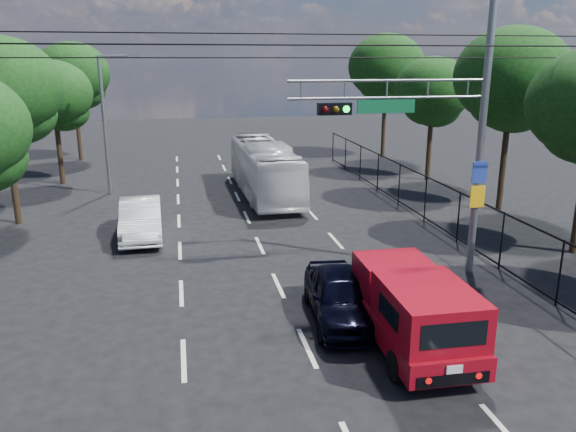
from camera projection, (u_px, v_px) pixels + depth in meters
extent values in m
cube|color=beige|center=(184.00, 360.00, 13.28)|extent=(0.12, 2.00, 0.01)
cube|color=beige|center=(181.00, 293.00, 17.05)|extent=(0.12, 2.00, 0.01)
cube|color=beige|center=(180.00, 250.00, 20.83)|extent=(0.12, 2.00, 0.01)
cube|color=beige|center=(179.00, 221.00, 24.61)|extent=(0.12, 2.00, 0.01)
cube|color=beige|center=(178.00, 199.00, 28.39)|extent=(0.12, 2.00, 0.01)
cube|color=beige|center=(178.00, 183.00, 32.16)|extent=(0.12, 2.00, 0.01)
cube|color=beige|center=(177.00, 169.00, 35.94)|extent=(0.12, 2.00, 0.01)
cube|color=beige|center=(177.00, 159.00, 39.72)|extent=(0.12, 2.00, 0.01)
cube|color=beige|center=(307.00, 348.00, 13.83)|extent=(0.12, 2.00, 0.01)
cube|color=beige|center=(278.00, 285.00, 17.61)|extent=(0.12, 2.00, 0.01)
cube|color=beige|center=(260.00, 245.00, 21.39)|extent=(0.12, 2.00, 0.01)
cube|color=beige|center=(247.00, 217.00, 25.17)|extent=(0.12, 2.00, 0.01)
cube|color=beige|center=(237.00, 196.00, 28.94)|extent=(0.12, 2.00, 0.01)
cube|color=beige|center=(230.00, 180.00, 32.72)|extent=(0.12, 2.00, 0.01)
cube|color=beige|center=(224.00, 168.00, 36.50)|extent=(0.12, 2.00, 0.01)
cube|color=beige|center=(219.00, 157.00, 40.28)|extent=(0.12, 2.00, 0.01)
cube|color=beige|center=(421.00, 336.00, 14.39)|extent=(0.12, 2.00, 0.01)
cube|color=beige|center=(369.00, 278.00, 18.17)|extent=(0.12, 2.00, 0.01)
cube|color=beige|center=(336.00, 241.00, 21.95)|extent=(0.12, 2.00, 0.01)
cube|color=beige|center=(312.00, 214.00, 25.72)|extent=(0.12, 2.00, 0.01)
cube|color=beige|center=(294.00, 194.00, 29.50)|extent=(0.12, 2.00, 0.01)
cube|color=beige|center=(280.00, 178.00, 33.28)|extent=(0.12, 2.00, 0.01)
cube|color=beige|center=(269.00, 166.00, 37.06)|extent=(0.12, 2.00, 0.01)
cube|color=beige|center=(261.00, 156.00, 40.83)|extent=(0.12, 2.00, 0.01)
cylinder|color=slate|center=(482.00, 129.00, 17.53)|extent=(0.24, 0.24, 9.50)
cylinder|color=slate|center=(391.00, 80.00, 16.55)|extent=(6.20, 0.08, 0.08)
cylinder|color=slate|center=(390.00, 98.00, 16.68)|extent=(6.20, 0.08, 0.08)
cube|color=black|center=(334.00, 109.00, 16.45)|extent=(1.00, 0.28, 0.35)
sphere|color=#3F0505|center=(325.00, 110.00, 16.25)|extent=(0.20, 0.20, 0.20)
sphere|color=#4C3805|center=(336.00, 109.00, 16.31)|extent=(0.20, 0.20, 0.20)
sphere|color=#0CE533|center=(346.00, 109.00, 16.37)|extent=(0.20, 0.20, 0.20)
cube|color=#0C5730|center=(386.00, 106.00, 16.73)|extent=(1.80, 0.05, 0.40)
cube|color=#233CA5|center=(480.00, 172.00, 17.76)|extent=(0.50, 0.04, 0.70)
cube|color=yellow|center=(477.00, 197.00, 17.98)|extent=(0.50, 0.04, 0.70)
cylinder|color=slate|center=(468.00, 88.00, 17.08)|extent=(0.05, 0.05, 0.50)
cylinder|color=slate|center=(428.00, 89.00, 16.84)|extent=(0.05, 0.05, 0.50)
cylinder|color=slate|center=(387.00, 89.00, 16.60)|extent=(0.05, 0.05, 0.50)
cylinder|color=slate|center=(345.00, 90.00, 16.36)|extent=(0.05, 0.05, 0.50)
cylinder|color=slate|center=(301.00, 90.00, 16.11)|extent=(0.05, 0.05, 0.50)
cylinder|color=slate|center=(105.00, 127.00, 28.67)|extent=(0.18, 0.18, 7.00)
cylinder|color=slate|center=(115.00, 56.00, 27.87)|extent=(1.60, 0.09, 0.09)
cube|color=slate|center=(134.00, 56.00, 28.04)|extent=(0.60, 0.22, 0.15)
cylinder|color=black|center=(291.00, 45.00, 13.77)|extent=(22.00, 0.04, 0.04)
cylinder|color=black|center=(268.00, 34.00, 16.97)|extent=(22.00, 0.04, 0.04)
cylinder|color=black|center=(261.00, 58.00, 18.57)|extent=(22.00, 0.04, 0.04)
cube|color=black|center=(448.00, 187.00, 22.27)|extent=(0.04, 34.00, 0.06)
cube|color=black|center=(445.00, 230.00, 22.76)|extent=(0.04, 34.00, 0.06)
cylinder|color=black|center=(560.00, 273.00, 15.92)|extent=(0.06, 0.06, 2.00)
cylinder|color=black|center=(502.00, 241.00, 18.76)|extent=(0.06, 0.06, 2.00)
cylinder|color=black|center=(458.00, 217.00, 21.59)|extent=(0.06, 0.06, 2.00)
cylinder|color=black|center=(425.00, 198.00, 24.42)|extent=(0.06, 0.06, 2.00)
cylinder|color=black|center=(399.00, 184.00, 27.25)|extent=(0.06, 0.06, 2.00)
cylinder|color=black|center=(378.00, 172.00, 30.09)|extent=(0.06, 0.06, 2.00)
cylinder|color=black|center=(360.00, 162.00, 32.92)|extent=(0.06, 0.06, 2.00)
cylinder|color=black|center=(346.00, 154.00, 35.75)|extent=(0.06, 0.06, 2.00)
cylinder|color=black|center=(333.00, 147.00, 38.59)|extent=(0.06, 0.06, 2.00)
cylinder|color=black|center=(504.00, 160.00, 25.77)|extent=(0.28, 0.28, 4.76)
ellipsoid|color=black|center=(512.00, 76.00, 24.76)|extent=(5.10, 5.10, 4.33)
ellipsoid|color=black|center=(514.00, 103.00, 25.44)|extent=(3.40, 3.40, 2.72)
ellipsoid|color=black|center=(505.00, 100.00, 24.78)|extent=(3.23, 3.23, 2.58)
cylinder|color=black|center=(429.00, 146.00, 32.41)|extent=(0.28, 0.28, 4.03)
ellipsoid|color=black|center=(433.00, 89.00, 31.55)|extent=(4.32, 4.32, 3.67)
ellipsoid|color=black|center=(436.00, 107.00, 32.18)|extent=(2.88, 2.88, 2.30)
ellipsoid|color=black|center=(428.00, 105.00, 31.53)|extent=(2.74, 2.74, 2.19)
cylinder|color=black|center=(384.00, 123.00, 39.88)|extent=(0.28, 0.28, 4.93)
ellipsoid|color=black|center=(386.00, 66.00, 38.83)|extent=(5.28, 5.28, 4.49)
ellipsoid|color=black|center=(389.00, 84.00, 39.52)|extent=(3.52, 3.52, 2.82)
ellipsoid|color=black|center=(382.00, 82.00, 38.86)|extent=(3.34, 3.34, 2.68)
cylinder|color=black|center=(12.00, 172.00, 23.68)|extent=(0.28, 0.28, 4.48)
ellipsoid|color=black|center=(1.00, 87.00, 22.73)|extent=(4.80, 4.80, 4.08)
ellipsoid|color=black|center=(17.00, 114.00, 23.39)|extent=(3.20, 3.20, 2.56)
cylinder|color=black|center=(59.00, 149.00, 31.39)|extent=(0.28, 0.28, 3.92)
ellipsoid|color=black|center=(53.00, 93.00, 30.55)|extent=(4.20, 4.20, 3.57)
ellipsoid|color=black|center=(64.00, 111.00, 31.17)|extent=(2.80, 2.80, 2.24)
ellipsoid|color=black|center=(47.00, 109.00, 30.52)|extent=(2.66, 2.66, 2.13)
cylinder|color=black|center=(78.00, 127.00, 38.81)|extent=(0.28, 0.28, 4.59)
ellipsoid|color=black|center=(73.00, 73.00, 37.83)|extent=(4.92, 4.92, 4.18)
ellipsoid|color=black|center=(81.00, 90.00, 38.50)|extent=(3.28, 3.28, 2.62)
ellipsoid|color=black|center=(68.00, 88.00, 37.85)|extent=(3.12, 3.12, 2.49)
cylinder|color=black|center=(356.00, 307.00, 15.30)|extent=(0.27, 0.71, 0.70)
cylinder|color=black|center=(415.00, 302.00, 15.58)|extent=(0.27, 0.71, 0.70)
cylinder|color=black|center=(397.00, 366.00, 12.35)|extent=(0.27, 0.71, 0.70)
cylinder|color=black|center=(469.00, 359.00, 12.63)|extent=(0.27, 0.71, 0.70)
cube|color=maroon|center=(408.00, 320.00, 13.89)|extent=(2.00, 5.05, 0.56)
cube|color=maroon|center=(378.00, 283.00, 16.01)|extent=(1.87, 0.59, 0.55)
cube|color=black|center=(375.00, 271.00, 16.20)|extent=(1.71, 0.44, 0.31)
cube|color=maroon|center=(393.00, 276.00, 14.79)|extent=(1.84, 1.59, 0.95)
cube|color=black|center=(403.00, 285.00, 14.06)|extent=(1.56, 0.08, 0.55)
cube|color=maroon|center=(428.00, 310.00, 12.63)|extent=(1.92, 2.60, 1.05)
cube|color=black|center=(467.00, 305.00, 12.78)|extent=(0.06, 1.20, 0.45)
cube|color=black|center=(388.00, 312.00, 12.46)|extent=(0.06, 1.20, 0.45)
cube|color=black|center=(454.00, 335.00, 11.42)|extent=(1.46, 0.08, 0.55)
cube|color=black|center=(453.00, 379.00, 11.57)|extent=(1.61, 0.11, 0.26)
cube|color=silver|center=(455.00, 370.00, 11.46)|extent=(0.35, 0.04, 0.18)
imported|color=black|center=(340.00, 296.00, 15.17)|extent=(1.99, 4.19, 1.38)
imported|color=silver|center=(264.00, 169.00, 28.98)|extent=(2.51, 9.96, 2.76)
imported|color=white|center=(141.00, 219.00, 22.25)|extent=(1.75, 4.58, 1.49)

